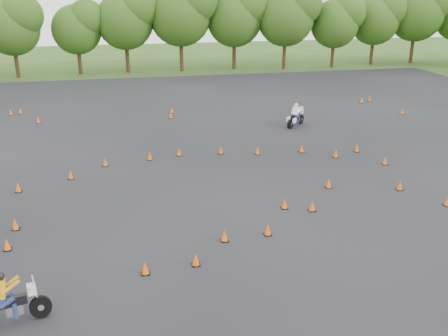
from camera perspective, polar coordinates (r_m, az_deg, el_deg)
ground at (r=21.13m, az=2.29°, el=-6.74°), size 140.00×140.00×0.00m
asphalt_pad at (r=26.48m, az=-0.91°, el=-0.96°), size 62.00×62.00×0.00m
treeline at (r=54.82m, az=-4.28°, el=15.08°), size 86.96×32.07×10.93m
traffic_cones at (r=25.58m, az=-1.80°, el=-1.20°), size 36.32×32.99×0.45m
rider_yellow at (r=16.42m, az=-23.14°, el=-13.74°), size 2.30×1.19×1.70m
rider_white at (r=36.13m, az=8.20°, el=6.09°), size 2.09×2.01×1.71m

